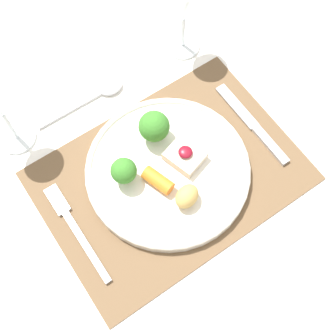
% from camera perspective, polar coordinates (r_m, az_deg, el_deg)
% --- Properties ---
extents(ground_plane, '(8.00, 8.00, 0.00)m').
position_cam_1_polar(ground_plane, '(1.57, 0.14, -11.87)').
color(ground_plane, gray).
extents(dining_table, '(1.17, 1.11, 0.76)m').
position_cam_1_polar(dining_table, '(0.93, 0.23, -3.29)').
color(dining_table, white).
rests_on(dining_table, ground_plane).
extents(placemat, '(0.46, 0.33, 0.00)m').
position_cam_1_polar(placemat, '(0.84, 0.26, -0.98)').
color(placemat, brown).
rests_on(placemat, dining_table).
extents(dinner_plate, '(0.30, 0.30, 0.08)m').
position_cam_1_polar(dinner_plate, '(0.83, -0.19, 0.05)').
color(dinner_plate, silver).
rests_on(dinner_plate, placemat).
extents(fork, '(0.02, 0.20, 0.01)m').
position_cam_1_polar(fork, '(0.82, -11.45, -6.91)').
color(fork, '#B2B2B7').
rests_on(fork, placemat).
extents(knife, '(0.02, 0.20, 0.01)m').
position_cam_1_polar(knife, '(0.90, 10.71, 4.74)').
color(knife, '#B2B2B7').
rests_on(knife, placemat).
extents(spoon, '(0.19, 0.04, 0.01)m').
position_cam_1_polar(spoon, '(0.93, -8.26, 9.16)').
color(spoon, '#B2B2B7').
rests_on(spoon, dining_table).
extents(wine_glass_near, '(0.07, 0.07, 0.16)m').
position_cam_1_polar(wine_glass_near, '(0.91, 1.98, 19.10)').
color(wine_glass_near, white).
rests_on(wine_glass_near, dining_table).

